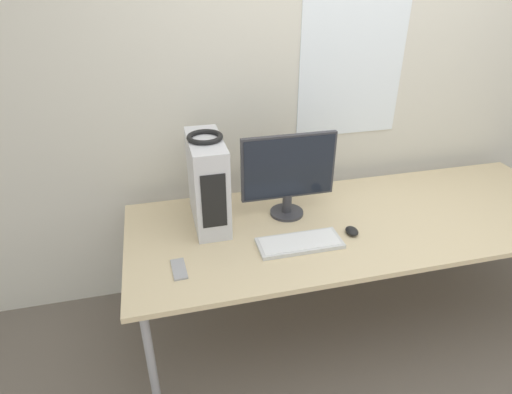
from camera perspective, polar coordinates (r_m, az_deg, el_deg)
ground_plane at (r=2.59m, az=17.03°, el=-21.81°), size 14.00×14.00×0.00m
wall_back at (r=2.68m, az=10.06°, el=15.50°), size 8.00×0.07×2.70m
desk at (r=2.44m, az=14.08°, el=-3.52°), size 2.55×0.93×0.72m
pc_tower at (r=2.23m, az=-6.46°, el=1.99°), size 0.17×0.42×0.47m
headphones at (r=2.13m, az=-6.83°, el=7.96°), size 0.18×0.18×0.02m
monitor_main at (r=2.28m, az=4.33°, el=3.29°), size 0.51×0.18×0.47m
keyboard at (r=2.15m, az=5.84°, el=-6.11°), size 0.42×0.17×0.02m
mouse at (r=2.27m, az=12.66°, el=-4.44°), size 0.06×0.09×0.03m
cell_phone at (r=2.01m, az=-10.23°, el=-9.44°), size 0.07×0.15×0.01m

